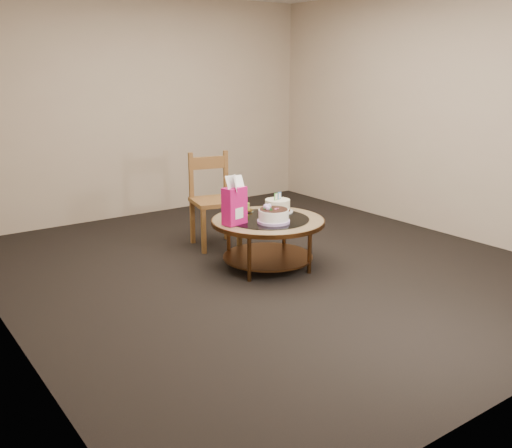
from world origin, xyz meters
TOP-DOWN VIEW (x-y plane):
  - ground at (0.00, 0.00)m, footprint 5.00×5.00m
  - room_walls at (0.00, 0.00)m, footprint 4.52×5.02m
  - coffee_table at (0.00, -0.00)m, footprint 1.02×1.02m
  - decorated_cake at (-0.04, -0.13)m, footprint 0.29×0.29m
  - cream_cake at (0.22, 0.15)m, footprint 0.29×0.29m
  - gift_bag at (-0.34, 0.02)m, footprint 0.23×0.18m
  - pillar_candle at (-0.01, 0.32)m, footprint 0.13×0.13m
  - dining_chair at (-0.04, 0.86)m, footprint 0.52×0.52m

SIDE VIEW (x-z plane):
  - ground at x=0.00m, z-range 0.00..0.00m
  - coffee_table at x=0.00m, z-range 0.15..0.61m
  - dining_chair at x=-0.04m, z-range 0.01..0.95m
  - pillar_candle at x=-0.01m, z-range 0.44..0.53m
  - decorated_cake at x=-0.04m, z-range 0.43..0.60m
  - cream_cake at x=0.22m, z-range 0.42..0.61m
  - gift_bag at x=-0.34m, z-range 0.46..0.87m
  - room_walls at x=0.00m, z-range 0.24..2.85m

